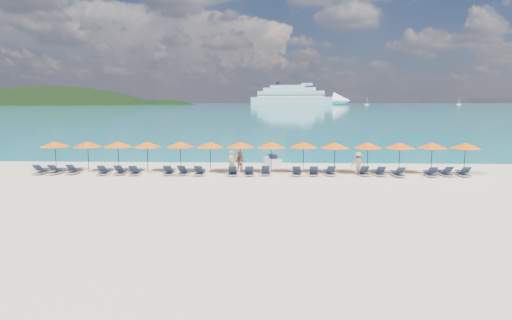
{
  "coord_description": "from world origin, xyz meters",
  "views": [
    {
      "loc": [
        1.08,
        -25.53,
        5.14
      ],
      "look_at": [
        0.0,
        3.0,
        1.2
      ],
      "focal_mm": 30.0,
      "sensor_mm": 36.0,
      "label": 1
    }
  ],
  "objects": [
    {
      "name": "lounger_11",
      "position": [
        0.63,
        4.09,
        0.24
      ],
      "size": [
        0.67,
        1.72,
        0.66
      ],
      "rotation": [
        0.0,
        0.0,
        0.03
      ],
      "color": "silver",
      "rests_on": "ground"
    },
    {
      "name": "headland_main",
      "position": [
        -300.0,
        540.0,
        -38.0
      ],
      "size": [
        374.0,
        242.0,
        126.5
      ],
      "color": "black",
      "rests_on": "ground"
    },
    {
      "name": "beachgoer_c",
      "position": [
        7.16,
        4.46,
        0.8
      ],
      "size": [
        1.12,
        0.74,
        1.59
      ],
      "primitive_type": "imported",
      "rotation": [
        0.0,
        0.0,
        2.87
      ],
      "color": "tan",
      "rests_on": "ground"
    },
    {
      "name": "lounger_8",
      "position": [
        -3.97,
        3.88,
        0.24
      ],
      "size": [
        0.63,
        1.7,
        0.66
      ],
      "rotation": [
        0.0,
        0.0,
        -0.0
      ],
      "color": "silver",
      "rests_on": "ground"
    },
    {
      "name": "umbrella_8",
      "position": [
        3.35,
        5.3,
        2.02
      ],
      "size": [
        2.1,
        2.1,
        2.28
      ],
      "color": "black",
      "rests_on": "ground"
    },
    {
      "name": "ground",
      "position": [
        0.0,
        0.0,
        0.0
      ],
      "size": [
        1400.0,
        1400.0,
        0.0
      ],
      "primitive_type": "plane",
      "color": "beige"
    },
    {
      "name": "lounger_0",
      "position": [
        -15.3,
        3.9,
        0.24
      ],
      "size": [
        0.66,
        1.71,
        0.66
      ],
      "rotation": [
        0.0,
        0.0,
        0.02
      ],
      "color": "silver",
      "rests_on": "ground"
    },
    {
      "name": "lounger_19",
      "position": [
        13.05,
        4.15,
        0.24
      ],
      "size": [
        0.7,
        1.73,
        0.66
      ],
      "rotation": [
        0.0,
        0.0,
        0.05
      ],
      "color": "silver",
      "rests_on": "ground"
    },
    {
      "name": "beachgoer_a",
      "position": [
        -1.75,
        4.3,
        0.84
      ],
      "size": [
        0.72,
        0.72,
        1.68
      ],
      "primitive_type": "imported",
      "rotation": [
        0.0,
        0.0,
        0.78
      ],
      "color": "tan",
      "rests_on": "ground"
    },
    {
      "name": "headland_small",
      "position": [
        -150.0,
        560.0,
        -35.0
      ],
      "size": [
        162.0,
        126.0,
        85.5
      ],
      "color": "black",
      "rests_on": "ground"
    },
    {
      "name": "lounger_9",
      "position": [
        -1.66,
        3.8,
        0.24
      ],
      "size": [
        0.74,
        1.74,
        0.66
      ],
      "rotation": [
        0.0,
        0.0,
        0.07
      ],
      "color": "silver",
      "rests_on": "ground"
    },
    {
      "name": "sailboat_near",
      "position": [
        129.91,
        567.0,
        1.06
      ],
      "size": [
        5.66,
        1.89,
        10.37
      ],
      "color": "white",
      "rests_on": "ground"
    },
    {
      "name": "jetski",
      "position": [
        1.12,
        8.9,
        0.34
      ],
      "size": [
        1.51,
        2.47,
        0.82
      ],
      "rotation": [
        0.0,
        0.0,
        0.3
      ],
      "color": "silver",
      "rests_on": "ground"
    },
    {
      "name": "umbrella_13",
      "position": [
        14.8,
        5.13,
        2.02
      ],
      "size": [
        2.1,
        2.1,
        2.28
      ],
      "color": "black",
      "rests_on": "ground"
    },
    {
      "name": "lounger_3",
      "position": [
        -10.74,
        3.78,
        0.24
      ],
      "size": [
        0.73,
        1.74,
        0.66
      ],
      "rotation": [
        0.0,
        0.0,
        0.07
      ],
      "color": "silver",
      "rests_on": "ground"
    },
    {
      "name": "lounger_20",
      "position": [
        14.25,
        4.07,
        0.24
      ],
      "size": [
        0.72,
        1.73,
        0.66
      ],
      "rotation": [
        0.0,
        0.0,
        -0.06
      ],
      "color": "silver",
      "rests_on": "ground"
    },
    {
      "name": "lounger_15",
      "position": [
        7.42,
        4.14,
        0.24
      ],
      "size": [
        0.62,
        1.7,
        0.66
      ],
      "rotation": [
        0.0,
        0.0,
        -0.0
      ],
      "color": "silver",
      "rests_on": "ground"
    },
    {
      "name": "lounger_5",
      "position": [
        -8.52,
        3.76,
        0.24
      ],
      "size": [
        0.73,
        1.74,
        0.66
      ],
      "rotation": [
        0.0,
        0.0,
        0.06
      ],
      "color": "silver",
      "rests_on": "ground"
    },
    {
      "name": "umbrella_7",
      "position": [
        1.02,
        5.11,
        2.02
      ],
      "size": [
        2.1,
        2.1,
        2.28
      ],
      "color": "black",
      "rests_on": "ground"
    },
    {
      "name": "umbrella_9",
      "position": [
        5.58,
        5.06,
        2.02
      ],
      "size": [
        2.1,
        2.1,
        2.28
      ],
      "color": "black",
      "rests_on": "ground"
    },
    {
      "name": "cruise_ship",
      "position": [
        42.56,
        608.63,
        10.56
      ],
      "size": [
        146.23,
        64.29,
        40.58
      ],
      "rotation": [
        0.0,
        0.0,
        -0.29
      ],
      "color": "white",
      "rests_on": "ground"
    },
    {
      "name": "umbrella_6",
      "position": [
        -1.21,
        5.24,
        2.02
      ],
      "size": [
        2.1,
        2.1,
        2.28
      ],
      "color": "black",
      "rests_on": "ground"
    },
    {
      "name": "umbrella_12",
      "position": [
        12.5,
        5.2,
        2.02
      ],
      "size": [
        2.1,
        2.1,
        2.28
      ],
      "color": "black",
      "rests_on": "ground"
    },
    {
      "name": "umbrella_2",
      "position": [
        -10.21,
        5.18,
        2.02
      ],
      "size": [
        2.1,
        2.1,
        2.28
      ],
      "color": "black",
      "rests_on": "ground"
    },
    {
      "name": "lounger_12",
      "position": [
        2.82,
        3.9,
        0.24
      ],
      "size": [
        0.79,
        1.76,
        0.66
      ],
      "rotation": [
        0.0,
        0.0,
        -0.1
      ],
      "color": "silver",
      "rests_on": "ground"
    },
    {
      "name": "lounger_10",
      "position": [
        -0.53,
        3.77,
        0.24
      ],
      "size": [
        0.79,
        1.75,
        0.66
      ],
      "rotation": [
        0.0,
        0.0,
        0.1
      ],
      "color": "silver",
      "rests_on": "ground"
    },
    {
      "name": "lounger_13",
      "position": [
        3.98,
        3.96,
        0.24
      ],
      "size": [
        0.74,
        1.74,
        0.66
      ],
      "rotation": [
        0.0,
        0.0,
        -0.07
      ],
      "color": "silver",
      "rests_on": "ground"
    },
    {
      "name": "umbrella_10",
      "position": [
        7.94,
        5.12,
        2.02
      ],
      "size": [
        2.1,
        2.1,
        2.28
      ],
      "color": "black",
      "rests_on": "ground"
    },
    {
      "name": "beachgoer_b",
      "position": [
        -1.23,
        5.13,
        0.77
      ],
      "size": [
        0.84,
        0.62,
        1.54
      ],
      "primitive_type": "imported",
      "rotation": [
        0.0,
        0.0,
        -0.27
      ],
      "color": "tan",
      "rests_on": "ground"
    },
    {
      "name": "umbrella_1",
      "position": [
        -12.44,
        5.11,
        2.02
      ],
      "size": [
        2.1,
        2.1,
        2.28
      ],
      "color": "black",
      "rests_on": "ground"
    },
    {
      "name": "lounger_16",
      "position": [
        8.5,
        4.06,
        0.24
      ],
      "size": [
        0.67,
        1.72,
        0.66
      ],
      "rotation": [
        0.0,
        0.0,
        0.03
      ],
      "color": "silver",
      "rests_on": "ground"
    },
    {
      "name": "lounger_18",
      "position": [
        11.95,
        3.89,
        0.24
      ],
      "size": [
        0.68,
        1.72,
        0.66
      ],
      "rotation": [
        0.0,
        0.0,
        -0.03
      ],
      "color": "silver",
      "rests_on": "ground"
    },
    {
      "name": "umbrella_0",
      "position": [
        -14.88,
        5.11,
        2.02
      ],
      "size": [
        2.1,
        2.1,
        2.28
      ],
      "color": "black",
      "rests_on": "ground"
    },
    {
      "name": "lounger_17",
      "position": [
        9.71,
        3.77,
        0.24
      ],
      "size": [
        0.77,
        1.75,
        0.66
      ],
      "rotation": [
        0.0,
        0.0,
        0.09
      ],
      "color": "silver",
      "rests_on": "ground"
    },
    {
      "name": "lounger_7",
      "position": [
        -5.12,
        3.93,
        0.24
      ],
      "size": [
        0.74,
        1.74,
        0.66
      ],
      "rotation": [
        0.0,
        0.0,
        -0.07
      ],
      "color": "silver",
      "rests_on": "ground"
    },
    {
      "name": "umbrella_11",
      "position": [
        10.17,
        5.04,
        2.02
      ],
      "size": [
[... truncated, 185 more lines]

